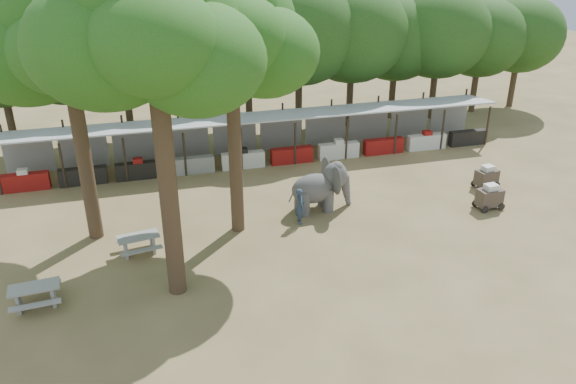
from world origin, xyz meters
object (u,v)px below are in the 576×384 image
object	(u,v)px
yard_tree_left	(62,41)
cart_back	(487,177)
picnic_table_far	(139,242)
picnic_table_near	(35,293)
cart_front	(490,197)
handler	(300,206)
elephant	(321,187)
yard_tree_center	(148,31)
yard_tree_back	(225,29)

from	to	relation	value
yard_tree_left	cart_back	distance (m)	20.64
picnic_table_far	cart_back	size ratio (longest dim) A/B	1.37
picnic_table_near	picnic_table_far	world-z (taller)	picnic_table_near
picnic_table_far	cart_front	world-z (taller)	cart_front
handler	cart_front	size ratio (longest dim) A/B	1.27
elephant	picnic_table_near	bearing A→B (deg)	-162.65
picnic_table_near	handler	bearing A→B (deg)	13.38
yard_tree_center	yard_tree_back	world-z (taller)	yard_tree_center
elephant	cart_front	xyz separation A→B (m)	(7.66, -2.02, -0.55)
yard_tree_left	handler	world-z (taller)	yard_tree_left
yard_tree_left	picnic_table_near	distance (m)	9.23
elephant	handler	bearing A→B (deg)	-145.81
picnic_table_far	cart_back	bearing A→B (deg)	-2.32
yard_tree_left	picnic_table_far	bearing A→B (deg)	-48.80
yard_tree_back	cart_front	bearing A→B (deg)	-6.32
handler	picnic_table_far	world-z (taller)	handler
picnic_table_near	cart_front	size ratio (longest dim) A/B	1.36
yard_tree_back	handler	bearing A→B (deg)	-6.77
yard_tree_center	yard_tree_back	distance (m)	5.04
yard_tree_left	elephant	xyz separation A→B (m)	(10.26, -0.30, -7.04)
elephant	picnic_table_near	world-z (taller)	elephant
yard_tree_back	cart_front	xyz separation A→B (m)	(11.93, -1.32, -7.93)
handler	yard_tree_back	bearing A→B (deg)	84.79
yard_tree_center	picnic_table_far	world-z (taller)	yard_tree_center
elephant	yard_tree_left	bearing A→B (deg)	174.72
picnic_table_far	yard_tree_center	bearing A→B (deg)	-77.49
yard_tree_left	picnic_table_near	size ratio (longest dim) A/B	6.13
picnic_table_far	picnic_table_near	bearing A→B (deg)	-151.56
handler	picnic_table_far	xyz separation A→B (m)	(-7.03, -0.81, -0.31)
cart_front	yard_tree_left	bearing A→B (deg)	168.27
yard_tree_back	picnic_table_near	world-z (taller)	yard_tree_back
picnic_table_near	cart_back	world-z (taller)	cart_back
yard_tree_left	elephant	distance (m)	12.45
yard_tree_center	cart_front	xyz separation A→B (m)	(14.93, 2.68, -8.60)
yard_tree_back	picnic_table_near	size ratio (longest dim) A/B	6.32
cart_front	handler	bearing A→B (deg)	169.47
yard_tree_left	elephant	bearing A→B (deg)	-1.67
elephant	cart_back	distance (m)	8.93
picnic_table_near	cart_back	distance (m)	21.39
yard_tree_back	picnic_table_near	xyz separation A→B (m)	(-7.69, -3.88, -7.99)
cart_back	yard_tree_center	bearing A→B (deg)	-173.19
picnic_table_far	cart_front	bearing A→B (deg)	-9.46
handler	cart_front	bearing A→B (deg)	-94.62
yard_tree_left	cart_back	bearing A→B (deg)	-0.51
handler	picnic_table_near	world-z (taller)	handler
cart_back	cart_front	bearing A→B (deg)	-130.02
handler	elephant	bearing A→B (deg)	-50.65
picnic_table_near	yard_tree_center	bearing A→B (deg)	-6.55
yard_tree_left	elephant	world-z (taller)	yard_tree_left
yard_tree_back	elephant	size ratio (longest dim) A/B	3.73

